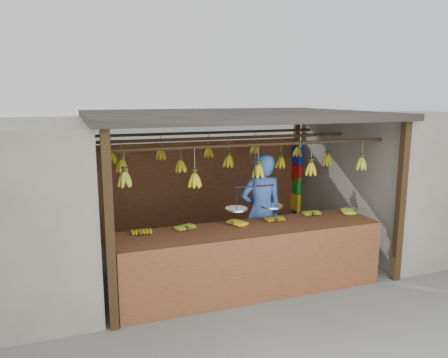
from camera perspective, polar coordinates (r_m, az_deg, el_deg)
name	(u,v)px	position (r m, az deg, el deg)	size (l,w,h in m)	color
ground	(230,261)	(7.21, 0.83, -10.63)	(80.00, 80.00, 0.00)	#5B5B57
stall	(223,138)	(7.05, -0.08, 5.41)	(4.30, 3.30, 2.40)	black
neighbor_right	(412,177)	(8.80, 23.33, 0.21)	(3.00, 3.00, 2.30)	slate
counter	(254,244)	(5.85, 3.99, -8.44)	(3.70, 0.82, 0.96)	#5A301A
hanging_bananas	(231,162)	(6.78, 0.89, 2.25)	(3.65, 2.20, 0.40)	#92A523
balance_scale	(254,205)	(5.95, 3.99, -3.36)	(0.81, 0.32, 0.87)	black
vendor	(261,212)	(6.65, 4.91, -4.36)	(0.66, 0.43, 1.80)	#3359A5
bag_bundles	(296,179)	(8.92, 9.44, 0.00)	(0.08, 0.26, 1.29)	#1426BF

